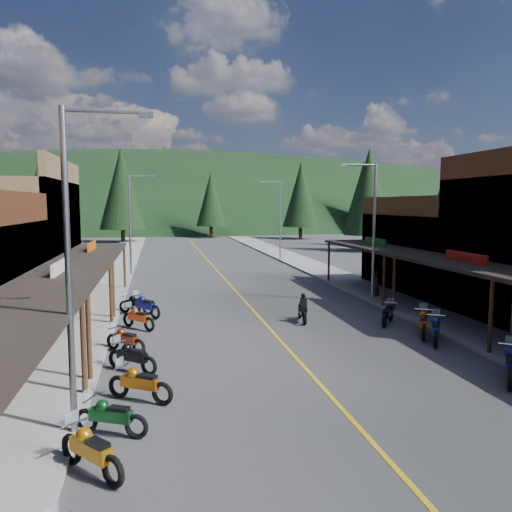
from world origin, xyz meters
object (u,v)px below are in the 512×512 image
pine_3 (211,199)px  rider_on_bike (302,310)px  pine_10 (54,196)px  bike_east_8 (424,322)px  pine_4 (301,194)px  bike_east_6 (511,363)px  bike_west_10 (145,305)px  pedestrian_east_b (374,283)px  pine_1 (40,195)px  streetlight_2 (372,226)px  streetlight_3 (279,217)px  streetlight_1 (132,220)px  pine_9 (375,199)px  pine_2 (122,188)px  bike_west_4 (91,448)px  bike_west_5 (111,415)px  pine_5 (364,192)px  bike_east_7 (436,328)px  bike_west_6 (140,382)px  shop_east_3 (446,252)px  pine_6 (443,200)px  bike_west_8 (125,338)px  bike_east_9 (388,313)px  bike_west_7 (132,355)px  bike_west_11 (136,303)px  bike_west_9 (138,317)px  pine_11 (369,192)px

pine_3 → rider_on_bike: (-2.13, -61.47, -5.90)m
pine_10 → bike_east_8: pine_10 is taller
pine_4 → bike_east_6: (-11.93, -64.77, -6.58)m
bike_west_10 → pedestrian_east_b: pedestrian_east_b is taller
pine_3 → pine_1: bearing=171.9°
streetlight_2 → streetlight_3: 22.00m
bike_west_10 → bike_east_6: 16.66m
streetlight_1 → rider_on_bike: size_ratio=4.07×
pine_9 → rider_on_bike: bearing=-118.7°
streetlight_3 → pine_2: 32.92m
rider_on_bike → bike_east_8: bearing=-32.6°
pine_1 → bike_west_4: size_ratio=5.95×
pine_2 → bike_west_5: size_ratio=7.25×
pine_5 → bike_east_7: pine_5 is taller
bike_west_6 → bike_east_6: size_ratio=0.92×
shop_east_3 → pine_3: pine_3 is taller
streetlight_2 → pine_10: 48.91m
bike_east_6 → pine_6: bearing=97.4°
bike_west_8 → pine_10: bearing=56.8°
streetlight_2 → bike_east_9: (-1.23, -4.78, -3.89)m
bike_east_7 → rider_on_bike: (-4.33, 4.68, -0.05)m
bike_east_8 → pine_5: bearing=97.1°
pine_5 → rider_on_bike: 75.10m
pine_1 → streetlight_1: bearing=-70.4°
pine_10 → bike_west_8: bearing=-76.6°
pine_1 → bike_east_6: (30.07, -74.77, -6.58)m
bike_east_8 → pine_3: bearing=120.4°
bike_west_10 → bike_east_6: (11.74, -11.82, 0.01)m
bike_west_7 → rider_on_bike: size_ratio=1.05×
bike_east_9 → rider_on_bike: 4.07m
bike_west_5 → bike_west_8: (-0.07, 7.09, 0.01)m
pine_6 → pedestrian_east_b: size_ratio=6.94×
pine_10 → bike_west_11: size_ratio=5.77×
bike_west_7 → bike_east_6: (11.99, -3.38, 0.07)m
streetlight_3 → bike_west_9: streetlight_3 is taller
pine_11 → pedestrian_east_b: (-12.12, -28.50, -6.24)m
bike_west_10 → shop_east_3: bearing=-26.3°
bike_west_6 → bike_west_9: size_ratio=1.04×
pine_5 → bike_west_8: (-40.29, -71.04, -7.43)m
shop_east_3 → bike_west_9: (-19.67, -6.72, -1.95)m
pine_4 → bike_west_4: (-24.46, -67.93, -6.64)m
bike_west_11 → bike_east_8: size_ratio=0.89×
bike_east_7 → bike_west_9: bearing=-171.3°
pine_4 → pine_11: bearing=-84.8°
bike_west_10 → bike_west_11: 0.99m
pine_5 → bike_west_9: bearing=-120.6°
bike_west_4 → bike_west_8: bearing=48.3°
bike_west_9 → pine_11: bearing=10.0°
pine_11 → rider_on_bike: (-18.13, -33.47, -6.61)m
bike_west_11 → bike_east_6: (12.22, -12.69, 0.08)m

